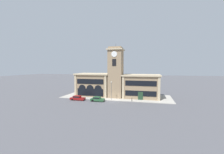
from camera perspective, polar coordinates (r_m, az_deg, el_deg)
ground_plane at (r=45.76m, az=-0.03°, el=-9.07°), size 300.00×300.00×0.00m
sidewalk_kerb at (r=51.89m, az=1.72°, el=-7.44°), size 36.17×12.92×0.15m
clock_tower at (r=49.68m, az=1.42°, el=1.74°), size 5.18×5.18×17.93m
town_hall_left_wing at (r=54.03m, az=-6.75°, el=-2.80°), size 12.10×8.68×7.96m
town_hall_right_wing at (r=50.63m, az=11.09°, el=-3.42°), size 12.24×8.68×7.72m
parked_car_near at (r=47.81m, az=-13.01°, el=-7.74°), size 4.53×1.77×1.37m
parked_car_mid at (r=45.27m, az=-5.59°, el=-8.32°), size 4.08×1.91×1.33m
street_lamp at (r=45.61m, az=-0.27°, el=-4.14°), size 0.36×0.36×5.69m
bollard at (r=44.83m, az=7.56°, el=-8.50°), size 0.18×0.18×1.06m
fire_hydrant at (r=47.24m, az=-5.57°, el=-7.97°), size 0.22×0.22×0.87m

